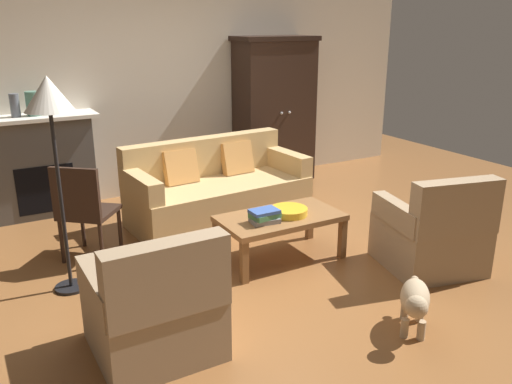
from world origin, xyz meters
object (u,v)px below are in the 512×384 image
mantel_vase_slate (15,105)px  armchair_near_left (155,310)px  fruit_bowl (289,211)px  armoire (274,110)px  armchair_near_right (433,235)px  mantel_vase_jade (33,104)px  mantel_vase_terracotta (52,106)px  book_stack (265,216)px  fireplace (41,165)px  couch (217,191)px  floor_lamp (50,107)px  side_chair_wooden (84,207)px  dog (415,300)px  coffee_table (280,221)px

mantel_vase_slate → armchair_near_left: size_ratio=0.28×
fruit_bowl → armoire: bearing=61.7°
mantel_vase_slate → armchair_near_right: size_ratio=0.26×
armchair_near_left → mantel_vase_jade: bearing=93.8°
mantel_vase_jade → mantel_vase_terracotta: mantel_vase_jade is taller
book_stack → mantel_vase_jade: 2.87m
armchair_near_left → book_stack: bearing=31.0°
fireplace → armchair_near_left: (0.20, -3.12, -0.25)m
couch → floor_lamp: size_ratio=1.15×
couch → fruit_bowl: bearing=-83.6°
mantel_vase_slate → floor_lamp: bearing=-88.1°
armchair_near_left → side_chair_wooden: size_ratio=0.98×
armoire → armchair_near_left: armoire is taller
couch → mantel_vase_slate: 2.28m
fireplace → mantel_vase_slate: 0.70m
armchair_near_right → mantel_vase_jade: bearing=131.3°
fireplace → dog: bearing=-63.9°
book_stack → mantel_vase_slate: (-1.64, 2.35, 0.76)m
fruit_bowl → mantel_vase_jade: 2.99m
fruit_bowl → armchair_near_right: (0.97, -0.80, -0.14)m
fireplace → side_chair_wooden: (0.13, -1.46, -0.06)m
mantel_vase_slate → mantel_vase_jade: size_ratio=0.96×
armoire → armchair_near_right: armoire is taller
armchair_near_left → armchair_near_right: 2.51m
book_stack → dog: (0.38, -1.40, -0.23)m
book_stack → side_chair_wooden: 1.61m
fruit_bowl → coffee_table: bearing=164.2°
mantel_vase_slate → armchair_near_left: 3.26m
mantel_vase_jade → armchair_near_left: 3.25m
fireplace → armchair_near_left: size_ratio=1.43×
book_stack → coffee_table: bearing=20.3°
side_chair_wooden → floor_lamp: (-0.25, -0.48, 0.97)m
mantel_vase_terracotta → dog: mantel_vase_terracotta is taller
coffee_table → armchair_near_right: armchair_near_right is taller
coffee_table → mantel_vase_terracotta: size_ratio=6.28×
dog → floor_lamp: bearing=136.9°
fireplace → book_stack: (1.46, -2.37, -0.09)m
coffee_table → armoire: bearing=59.9°
mantel_vase_slate → armchair_near_left: mantel_vase_slate is taller
side_chair_wooden → dog: size_ratio=1.96×
mantel_vase_terracotta → coffee_table: bearing=-56.8°
mantel_vase_jade → armchair_near_left: bearing=-86.2°
mantel_vase_slate → side_chair_wooden: size_ratio=0.27×
book_stack → armchair_near_left: armchair_near_left is taller
fruit_bowl → dog: (0.10, -1.46, -0.21)m
mantel_vase_jade → mantel_vase_terracotta: (0.18, 0.00, -0.04)m
mantel_vase_slate → couch: bearing=-30.9°
couch → mantel_vase_terracotta: bearing=143.2°
book_stack → mantel_vase_jade: mantel_vase_jade is taller
mantel_vase_slate → mantel_vase_terracotta: (0.36, 0.00, -0.03)m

